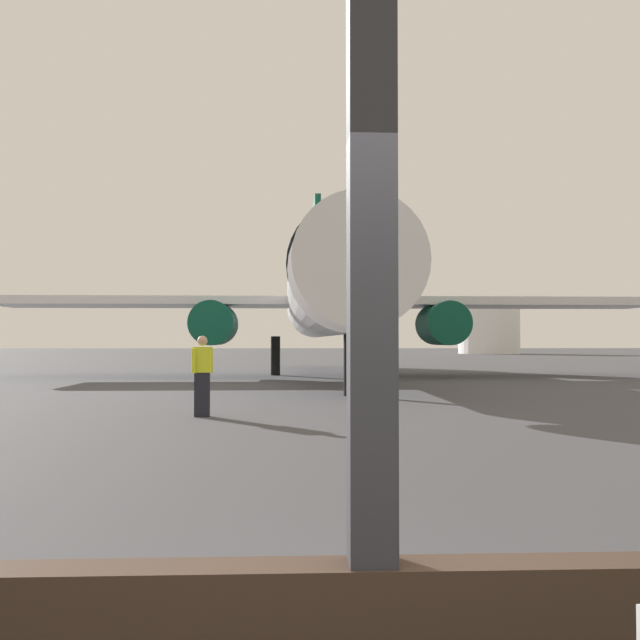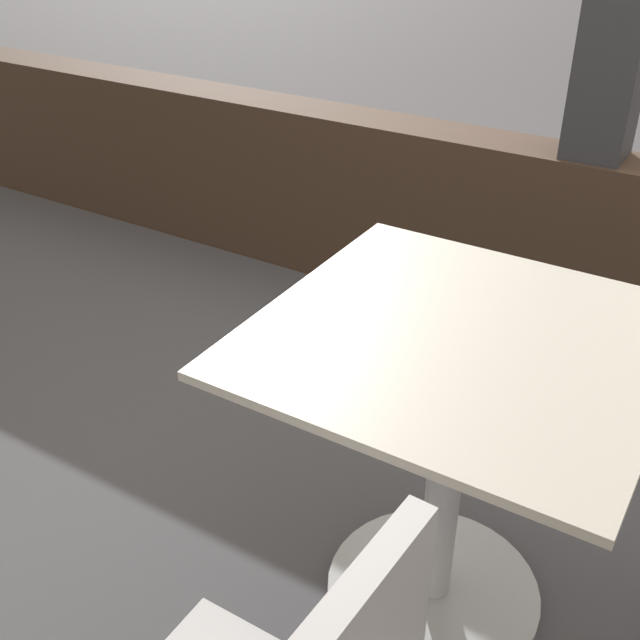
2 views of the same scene
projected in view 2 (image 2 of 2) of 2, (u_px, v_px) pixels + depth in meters
dining_table at (447, 457)px, 1.70m from camera, size 0.79×0.79×0.76m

